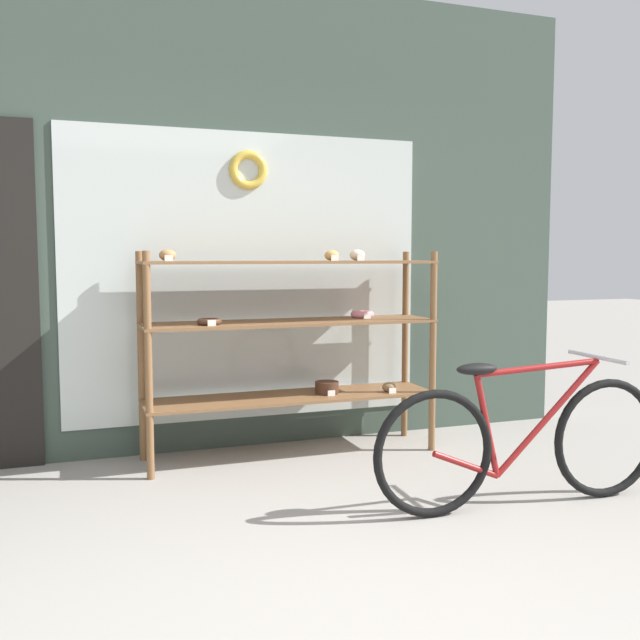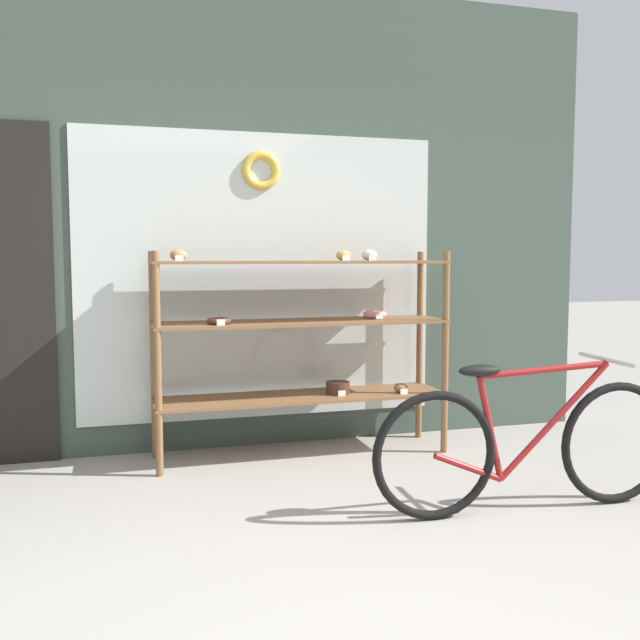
% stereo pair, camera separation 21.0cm
% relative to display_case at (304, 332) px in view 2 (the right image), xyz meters
% --- Properties ---
extents(storefront_facade, '(5.22, 0.13, 3.09)m').
position_rel_display_case_xyz_m(storefront_facade, '(-0.45, 0.36, 0.70)').
color(storefront_facade, '#3D4C42').
rests_on(storefront_facade, ground_plane).
extents(display_case, '(1.87, 0.45, 1.33)m').
position_rel_display_case_xyz_m(display_case, '(0.00, 0.00, 0.00)').
color(display_case, brown).
rests_on(display_case, ground_plane).
extents(bicycle, '(1.65, 0.46, 0.77)m').
position_rel_display_case_xyz_m(bicycle, '(0.81, -1.31, -0.46)').
color(bicycle, black).
rests_on(bicycle, ground_plane).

